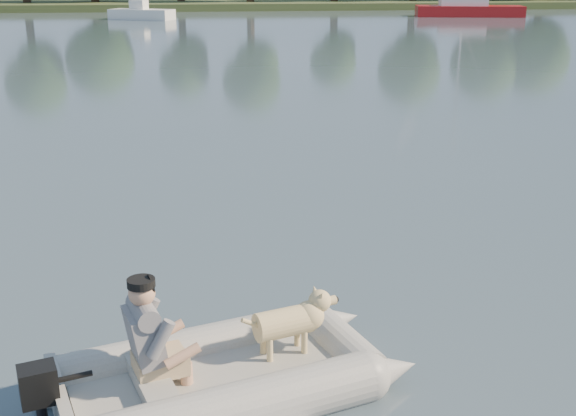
{
  "coord_description": "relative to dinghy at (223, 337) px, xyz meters",
  "views": [
    {
      "loc": [
        -0.8,
        -6.15,
        3.54
      ],
      "look_at": [
        0.18,
        2.11,
        0.75
      ],
      "focal_mm": 45.0,
      "sensor_mm": 36.0,
      "label": 1
    }
  ],
  "objects": [
    {
      "name": "outboard_motor",
      "position": [
        -1.44,
        -0.47,
        -0.25
      ],
      "size": [
        0.44,
        0.37,
        0.72
      ],
      "primitive_type": null,
      "rotation": [
        0.0,
        0.0,
        0.31
      ],
      "color": "black",
      "rests_on": "dinghy"
    },
    {
      "name": "sailboat",
      "position": [
        19.87,
        48.35,
        -0.06
      ],
      "size": [
        8.14,
        3.75,
        10.78
      ],
      "rotation": [
        0.0,
        0.0,
        -0.18
      ],
      "color": "#A41214",
      "rests_on": "water"
    },
    {
      "name": "dinghy",
      "position": [
        0.0,
        0.0,
        0.0
      ],
      "size": [
        5.31,
        4.66,
        1.27
      ],
      "primitive_type": null,
      "rotation": [
        0.0,
        0.0,
        0.31
      ],
      "color": "gray",
      "rests_on": "water"
    },
    {
      "name": "water",
      "position": [
        0.7,
        0.64,
        -0.54
      ],
      "size": [
        160.0,
        160.0,
        0.0
      ],
      "primitive_type": "plane",
      "color": "#4E5E6A",
      "rests_on": "ground"
    },
    {
      "name": "shore_bank",
      "position": [
        0.7,
        62.64,
        -0.29
      ],
      "size": [
        160.0,
        12.0,
        0.7
      ],
      "primitive_type": "cube",
      "color": "#47512D",
      "rests_on": "water"
    },
    {
      "name": "motorboat",
      "position": [
        -4.16,
        47.76,
        0.36
      ],
      "size": [
        4.96,
        3.52,
        1.96
      ],
      "primitive_type": null,
      "rotation": [
        0.0,
        0.0,
        -0.42
      ],
      "color": "white",
      "rests_on": "water"
    },
    {
      "name": "dog",
      "position": [
        0.55,
        0.23,
        -0.06
      ],
      "size": [
        0.9,
        0.55,
        0.57
      ],
      "primitive_type": null,
      "rotation": [
        0.0,
        0.0,
        0.31
      ],
      "color": "tan",
      "rests_on": "dinghy"
    },
    {
      "name": "man",
      "position": [
        -0.62,
        -0.15,
        0.17
      ],
      "size": [
        0.8,
        0.74,
        0.98
      ],
      "primitive_type": null,
      "rotation": [
        0.0,
        0.0,
        0.31
      ],
      "color": "slate",
      "rests_on": "dinghy"
    }
  ]
}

